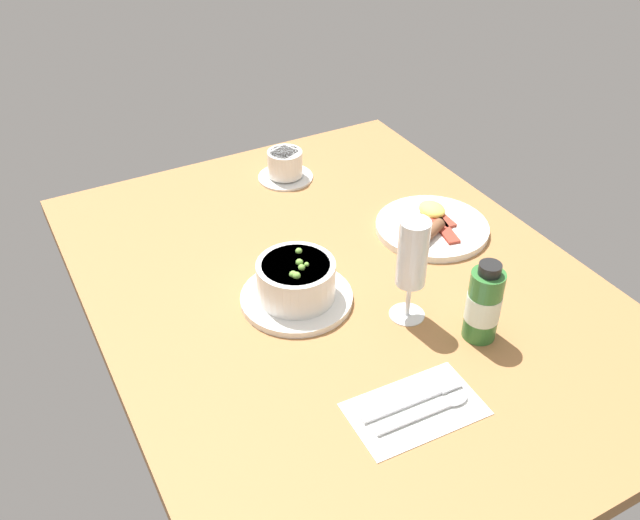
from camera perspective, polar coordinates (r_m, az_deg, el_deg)
name	(u,v)px	position (r cm, az deg, el deg)	size (l,w,h in cm)	color
ground_plane	(343,291)	(123.71, 1.92, -2.58)	(110.00, 84.00, 3.00)	#9E6B3D
porridge_bowl	(297,284)	(116.58, -1.88, -2.02)	(19.30, 19.30, 8.63)	white
cutlery_setting	(418,407)	(102.54, 8.08, -11.93)	(12.27, 19.67, 0.90)	white
coffee_cup	(285,166)	(153.22, -2.88, 7.78)	(12.12, 12.12, 6.48)	white
wine_glass	(412,258)	(110.01, 7.62, 0.15)	(5.99, 5.99, 18.69)	white
sauce_bottle_green	(484,304)	(111.43, 13.33, -3.57)	(5.51, 5.51, 14.25)	#337233
breakfast_plate	(432,226)	(138.06, 9.24, 2.80)	(22.17, 22.17, 3.70)	white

